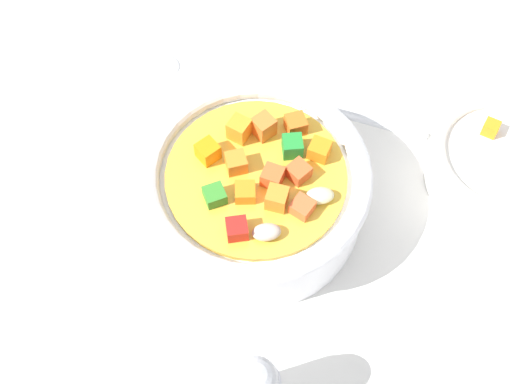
{
  "coord_description": "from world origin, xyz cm",
  "views": [
    {
      "loc": [
        9.18,
        -20.62,
        44.05
      ],
      "look_at": [
        0.0,
        0.0,
        2.94
      ],
      "focal_mm": 47.6,
      "sensor_mm": 36.0,
      "label": 1
    }
  ],
  "objects": [
    {
      "name": "side_bowl_small",
      "position": [
        14.75,
        9.44,
        2.12
      ],
      "size": [
        9.53,
        9.53,
        4.56
      ],
      "color": "white",
      "rests_on": "ground_plane"
    },
    {
      "name": "soup_bowl_main",
      "position": [
        0.02,
        0.01,
        3.23
      ],
      "size": [
        15.52,
        15.52,
        6.86
      ],
      "color": "white",
      "rests_on": "ground_plane"
    },
    {
      "name": "ground_plane",
      "position": [
        0.0,
        0.0,
        -1.0
      ],
      "size": [
        140.0,
        140.0,
        2.0
      ],
      "primitive_type": "cube",
      "color": "silver"
    },
    {
      "name": "spoon",
      "position": [
        -5.23,
        9.97,
        0.39
      ],
      "size": [
        24.56,
        3.83,
        0.83
      ],
      "rotation": [
        0.0,
        0.0,
        3.23
      ],
      "color": "silver",
      "rests_on": "ground_plane"
    }
  ]
}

